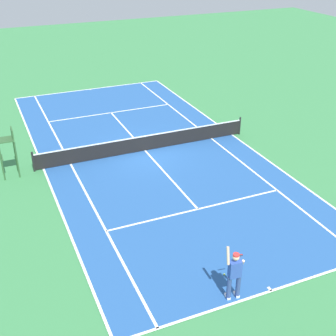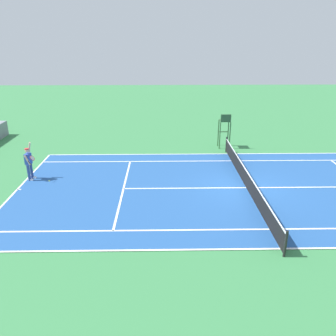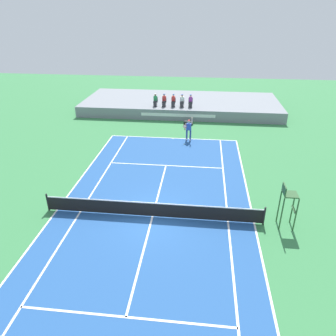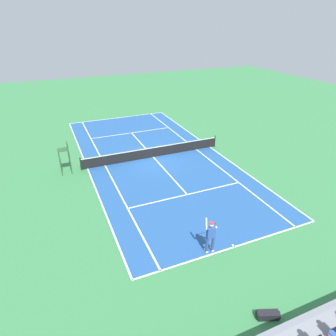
# 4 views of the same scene
# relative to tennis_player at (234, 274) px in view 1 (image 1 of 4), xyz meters

# --- Properties ---
(ground_plane) EXTENTS (80.00, 80.00, 0.00)m
(ground_plane) POSITION_rel_tennis_player_xyz_m (-1.35, -11.63, -0.99)
(ground_plane) COLOR #387F47
(court) EXTENTS (11.08, 23.88, 0.03)m
(court) POSITION_rel_tennis_player_xyz_m (-1.35, -11.63, -0.98)
(court) COLOR #235193
(court) RESTS_ON ground
(net) EXTENTS (11.98, 0.10, 1.07)m
(net) POSITION_rel_tennis_player_xyz_m (-1.35, -11.63, -0.47)
(net) COLOR black
(net) RESTS_ON ground
(tennis_player) EXTENTS (0.80, 0.62, 2.08)m
(tennis_player) POSITION_rel_tennis_player_xyz_m (0.00, 0.00, 0.00)
(tennis_player) COLOR navy
(tennis_player) RESTS_ON ground
(tennis_ball) EXTENTS (0.07, 0.07, 0.07)m
(tennis_ball) POSITION_rel_tennis_player_xyz_m (-0.30, -1.07, -0.96)
(tennis_ball) COLOR #D1E533
(tennis_ball) RESTS_ON ground
(umpire_chair) EXTENTS (0.77, 0.77, 2.44)m
(umpire_chair) POSITION_rel_tennis_player_xyz_m (5.63, -11.63, 0.56)
(umpire_chair) COLOR #2D562D
(umpire_chair) RESTS_ON ground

